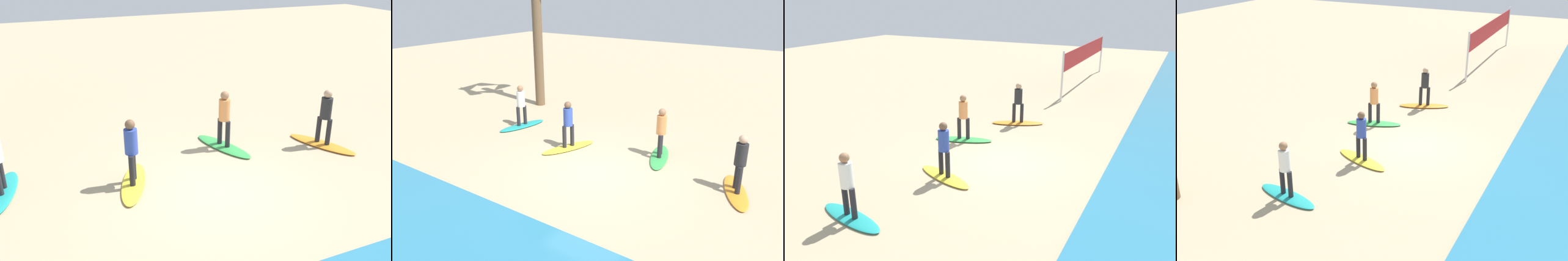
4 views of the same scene
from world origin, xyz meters
The scene contains 8 objects.
ground_plane centered at (0.00, 0.00, 0.00)m, with size 60.00×60.00×0.00m, color tan.
surfboard_orange centered at (-3.94, -1.18, 0.04)m, with size 2.10×0.56×0.09m, color orange.
surfer_orange centered at (-3.94, -1.18, 1.04)m, with size 0.32×0.43×1.64m.
surfboard_green centered at (-1.18, -2.19, 0.04)m, with size 2.10×0.56×0.09m, color green.
surfer_green centered at (-1.18, -2.19, 1.04)m, with size 0.32×0.44×1.64m.
surfboard_yellow centered at (1.82, -1.12, 0.04)m, with size 2.10×0.56×0.09m, color yellow.
surfer_yellow centered at (1.82, -1.12, 1.04)m, with size 0.32×0.44×1.64m.
surfboard_teal centered at (4.79, -1.91, 0.04)m, with size 2.10×0.56×0.09m, color teal.
Camera 1 is at (3.98, 7.86, 5.32)m, focal length 38.93 mm.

